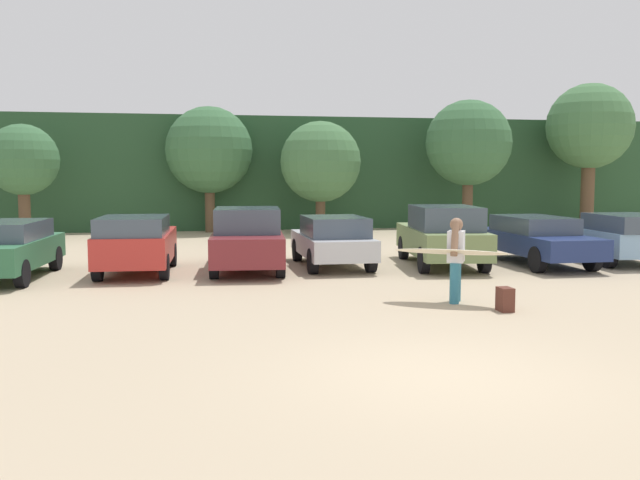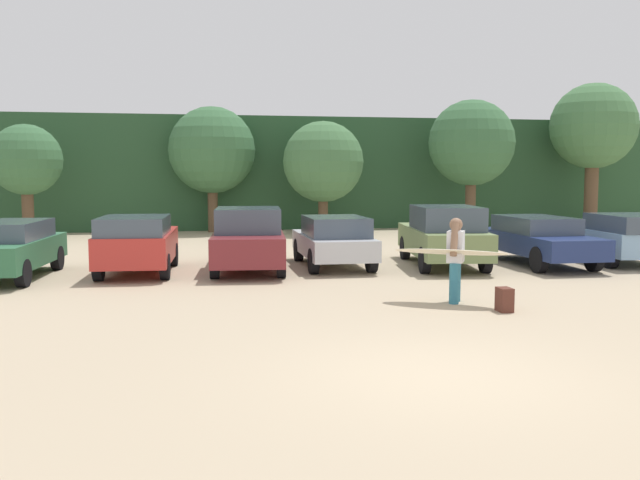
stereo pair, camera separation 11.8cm
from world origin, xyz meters
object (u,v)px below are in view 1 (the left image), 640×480
object	(u,v)px
parked_car_sky_blue	(617,236)
person_adult	(456,255)
parked_car_red	(136,242)
parked_car_maroon	(248,239)
parked_car_silver	(333,240)
parked_car_forest_green	(6,248)
parked_car_olive_green	(442,235)
parked_car_navy	(536,238)
surfboard_cream	(450,252)
backpack_dropped	(505,299)

from	to	relation	value
parked_car_sky_blue	person_adult	size ratio (longest dim) A/B	2.47
parked_car_red	parked_car_sky_blue	distance (m)	13.50
parked_car_red	parked_car_maroon	distance (m)	2.87
parked_car_silver	parked_car_sky_blue	size ratio (longest dim) A/B	0.98
parked_car_forest_green	parked_car_olive_green	xyz separation A→B (m)	(11.33, 0.18, 0.11)
parked_car_forest_green	parked_car_sky_blue	distance (m)	16.58
parked_car_maroon	person_adult	distance (m)	6.60
parked_car_forest_green	parked_car_sky_blue	size ratio (longest dim) A/B	1.08
parked_car_navy	surfboard_cream	distance (m)	6.98
parked_car_olive_green	person_adult	xyz separation A→B (m)	(-1.71, -5.24, 0.08)
parked_car_olive_green	backpack_dropped	distance (m)	6.42
parked_car_red	parked_car_sky_blue	bearing A→B (deg)	-87.93
parked_car_red	backpack_dropped	world-z (taller)	parked_car_red
parked_car_maroon	parked_car_olive_green	xyz separation A→B (m)	(5.39, -0.23, 0.04)
parked_car_maroon	parked_car_sky_blue	size ratio (longest dim) A/B	1.15
parked_car_silver	parked_car_olive_green	xyz separation A→B (m)	(3.03, -0.43, 0.13)
parked_car_sky_blue	parked_car_olive_green	bearing A→B (deg)	91.66
parked_car_olive_green	person_adult	world-z (taller)	person_adult
person_adult	parked_car_olive_green	bearing A→B (deg)	-79.69
surfboard_cream	backpack_dropped	bearing A→B (deg)	156.80
parked_car_silver	backpack_dropped	size ratio (longest dim) A/B	9.17
parked_car_maroon	backpack_dropped	size ratio (longest dim) A/B	10.76
parked_car_silver	parked_car_olive_green	distance (m)	3.06
surfboard_cream	parked_car_silver	bearing A→B (deg)	-48.64
parked_car_maroon	person_adult	world-z (taller)	person_adult
parked_car_maroon	surfboard_cream	bearing A→B (deg)	-142.38
parked_car_forest_green	parked_car_navy	world-z (taller)	parked_car_forest_green
parked_car_forest_green	parked_car_navy	xyz separation A→B (m)	(14.09, 0.08, -0.03)
parked_car_red	parked_car_sky_blue	size ratio (longest dim) A/B	0.96
parked_car_red	parked_car_silver	size ratio (longest dim) A/B	0.97
parked_car_sky_blue	person_adult	distance (m)	8.60
parked_car_maroon	parked_car_navy	size ratio (longest dim) A/B	1.02
parked_car_maroon	surfboard_cream	size ratio (longest dim) A/B	2.16
surfboard_cream	parked_car_maroon	bearing A→B (deg)	-27.70
parked_car_maroon	parked_car_navy	world-z (taller)	parked_car_maroon
parked_car_forest_green	parked_car_olive_green	world-z (taller)	parked_car_olive_green
parked_car_maroon	parked_car_olive_green	bearing A→B (deg)	-87.32
parked_car_navy	surfboard_cream	world-z (taller)	parked_car_navy
parked_car_olive_green	parked_car_sky_blue	world-z (taller)	parked_car_olive_green
parked_car_red	person_adult	size ratio (longest dim) A/B	2.36
parked_car_forest_green	parked_car_sky_blue	xyz separation A→B (m)	(16.58, -0.02, 0.00)
parked_car_navy	parked_car_olive_green	bearing A→B (deg)	88.39
parked_car_silver	surfboard_cream	world-z (taller)	parked_car_silver
parked_car_olive_green	parked_car_forest_green	bearing A→B (deg)	98.69
parked_car_silver	backpack_dropped	world-z (taller)	parked_car_silver
parked_car_forest_green	parked_car_red	bearing A→B (deg)	-81.63
parked_car_silver	person_adult	xyz separation A→B (m)	(1.32, -5.67, 0.21)
parked_car_maroon	parked_car_silver	size ratio (longest dim) A/B	1.17
person_adult	parked_car_navy	bearing A→B (deg)	-102.67
parked_car_red	person_adult	distance (m)	8.41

